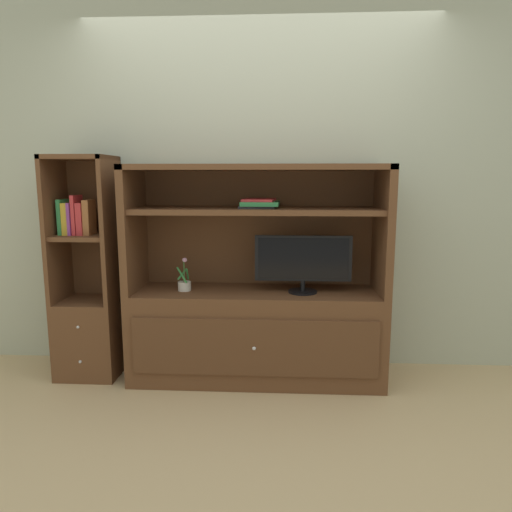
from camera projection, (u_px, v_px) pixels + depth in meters
ground_plane at (253, 404)px, 2.90m from camera, size 8.00×8.00×0.00m
painted_rear_wall at (259, 177)px, 3.40m from camera, size 6.00×0.10×2.80m
media_console at (256, 311)px, 3.22m from camera, size 1.73×0.54×1.48m
tv_monitor at (303, 261)px, 3.10m from camera, size 0.65×0.20×0.39m
potted_plant at (184, 284)px, 3.18m from camera, size 0.10×0.10×0.23m
magazine_stack at (259, 203)px, 3.09m from camera, size 0.27×0.30×0.06m
bookshelf_tall at (89, 302)px, 3.28m from camera, size 0.42×0.40×1.54m
upright_book_row at (77, 218)px, 3.17m from camera, size 0.22×0.17×0.27m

